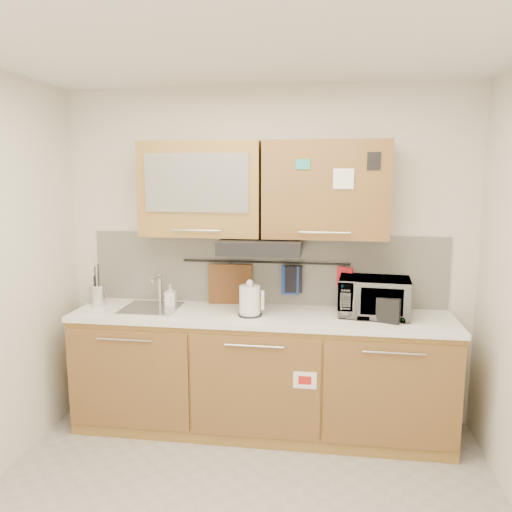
% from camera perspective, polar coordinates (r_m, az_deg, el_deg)
% --- Properties ---
extents(ceiling, '(3.20, 3.20, 0.00)m').
position_cam_1_polar(ceiling, '(2.50, -3.45, 24.58)').
color(ceiling, white).
rests_on(ceiling, wall_back).
extents(wall_back, '(3.20, 0.00, 3.20)m').
position_cam_1_polar(wall_back, '(3.95, 1.12, -0.03)').
color(wall_back, silver).
rests_on(wall_back, ground).
extents(base_cabinet, '(2.80, 0.64, 0.88)m').
position_cam_1_polar(base_cabinet, '(3.90, 0.50, -13.84)').
color(base_cabinet, '#AD823D').
rests_on(base_cabinet, floor).
extents(countertop, '(2.82, 0.62, 0.04)m').
position_cam_1_polar(countertop, '(3.73, 0.51, -6.86)').
color(countertop, white).
rests_on(countertop, base_cabinet).
extents(backsplash, '(2.80, 0.02, 0.56)m').
position_cam_1_polar(backsplash, '(3.95, 1.09, -1.48)').
color(backsplash, silver).
rests_on(backsplash, countertop).
extents(upper_cabinets, '(1.82, 0.37, 0.70)m').
position_cam_1_polar(upper_cabinets, '(3.72, 0.73, 7.62)').
color(upper_cabinets, '#AD823D').
rests_on(upper_cabinets, wall_back).
extents(range_hood, '(0.60, 0.46, 0.10)m').
position_cam_1_polar(range_hood, '(3.68, 0.64, 1.19)').
color(range_hood, black).
rests_on(range_hood, upper_cabinets).
extents(sink, '(0.42, 0.40, 0.26)m').
position_cam_1_polar(sink, '(3.94, -11.84, -5.82)').
color(sink, silver).
rests_on(sink, countertop).
extents(utensil_rail, '(1.30, 0.02, 0.02)m').
position_cam_1_polar(utensil_rail, '(3.90, 1.02, -0.72)').
color(utensil_rail, black).
rests_on(utensil_rail, backsplash).
extents(utensil_crock, '(0.15, 0.15, 0.33)m').
position_cam_1_polar(utensil_crock, '(4.13, -17.60, -4.22)').
color(utensil_crock, silver).
rests_on(utensil_crock, countertop).
extents(kettle, '(0.19, 0.17, 0.27)m').
position_cam_1_polar(kettle, '(3.64, -0.69, -5.20)').
color(kettle, silver).
rests_on(kettle, countertop).
extents(toaster, '(0.27, 0.22, 0.18)m').
position_cam_1_polar(toaster, '(3.64, 14.52, -5.78)').
color(toaster, black).
rests_on(toaster, countertop).
extents(microwave, '(0.53, 0.38, 0.28)m').
position_cam_1_polar(microwave, '(3.74, 13.33, -4.58)').
color(microwave, '#999999').
rests_on(microwave, countertop).
extents(soap_bottle, '(0.08, 0.08, 0.17)m').
position_cam_1_polar(soap_bottle, '(3.96, -9.75, -4.44)').
color(soap_bottle, '#999999').
rests_on(soap_bottle, countertop).
extents(cutting_board, '(0.35, 0.05, 0.43)m').
position_cam_1_polar(cutting_board, '(3.98, -2.97, -3.97)').
color(cutting_board, brown).
rests_on(cutting_board, utensil_rail).
extents(oven_mitt, '(0.14, 0.04, 0.22)m').
position_cam_1_polar(oven_mitt, '(3.90, 3.92, -2.75)').
color(oven_mitt, navy).
rests_on(oven_mitt, utensil_rail).
extents(dark_pouch, '(0.13, 0.04, 0.21)m').
position_cam_1_polar(dark_pouch, '(3.89, 4.33, -2.66)').
color(dark_pouch, black).
rests_on(dark_pouch, utensil_rail).
extents(pot_holder, '(0.12, 0.06, 0.15)m').
position_cam_1_polar(pot_holder, '(3.88, 10.12, -2.38)').
color(pot_holder, red).
rests_on(pot_holder, utensil_rail).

